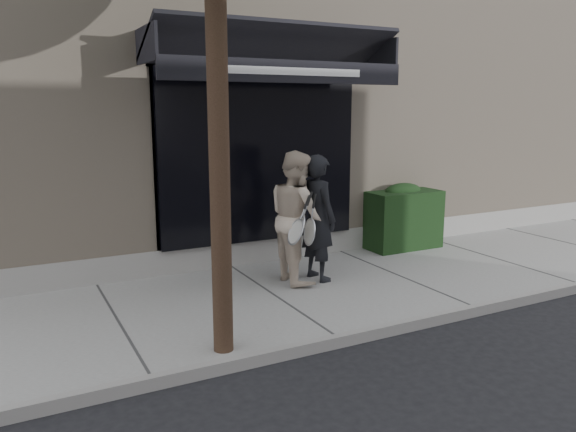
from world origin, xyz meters
TOP-DOWN VIEW (x-y plane):
  - ground at (0.00, 0.00)m, footprint 80.00×80.00m
  - sidewalk at (0.00, 0.00)m, footprint 20.00×3.00m
  - curb at (0.00, -1.55)m, footprint 20.00×0.10m
  - building_facade at (-0.01, 4.96)m, footprint 14.30×8.04m
  - hedge at (1.10, 1.25)m, footprint 1.30×0.70m
  - pedestrian_front at (-1.14, 0.33)m, footprint 0.81×0.80m
  - pedestrian_back at (-1.44, 0.41)m, footprint 0.76×1.00m

SIDE VIEW (x-z plane):
  - ground at x=0.00m, z-range 0.00..0.00m
  - sidewalk at x=0.00m, z-range 0.00..0.12m
  - curb at x=0.00m, z-range 0.00..0.14m
  - hedge at x=1.10m, z-range 0.09..1.23m
  - pedestrian_front at x=-1.14m, z-range 0.12..1.90m
  - pedestrian_back at x=-1.44m, z-range 0.12..1.96m
  - building_facade at x=-0.01m, z-range -0.08..5.56m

